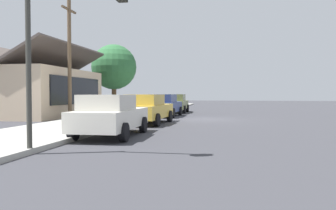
{
  "coord_description": "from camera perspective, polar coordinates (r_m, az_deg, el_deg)",
  "views": [
    {
      "loc": [
        -21.3,
        -1.63,
        1.62
      ],
      "look_at": [
        1.06,
        2.35,
        0.86
      ],
      "focal_mm": 35.82,
      "sensor_mm": 36.0,
      "label": 1
    }
  ],
  "objects": [
    {
      "name": "ground_plane",
      "position": [
        21.42,
        5.71,
        -2.44
      ],
      "size": [
        120.0,
        120.0,
        0.0
      ],
      "primitive_type": "plane",
      "color": "#38383D"
    },
    {
      "name": "sidewalk_curb",
      "position": [
        22.54,
        -8.64,
        -2.03
      ],
      "size": [
        60.0,
        4.2,
        0.16
      ],
      "primitive_type": "cube",
      "color": "#A3A099",
      "rests_on": "ground"
    },
    {
      "name": "car_ivory",
      "position": [
        12.83,
        -9.72,
        -1.72
      ],
      "size": [
        4.56,
        2.09,
        1.59
      ],
      "rotation": [
        0.0,
        0.0,
        0.02
      ],
      "color": "silver",
      "rests_on": "ground"
    },
    {
      "name": "car_mustard",
      "position": [
        18.07,
        -3.62,
        -0.65
      ],
      "size": [
        4.7,
        2.23,
        1.59
      ],
      "rotation": [
        0.0,
        0.0,
        -0.05
      ],
      "color": "gold",
      "rests_on": "ground"
    },
    {
      "name": "car_navy",
      "position": [
        23.9,
        -0.68,
        -0.02
      ],
      "size": [
        4.64,
        2.14,
        1.59
      ],
      "rotation": [
        0.0,
        0.0,
        -0.03
      ],
      "color": "navy",
      "rests_on": "ground"
    },
    {
      "name": "car_olive",
      "position": [
        29.0,
        1.37,
        0.31
      ],
      "size": [
        4.67,
        2.02,
        1.59
      ],
      "rotation": [
        0.0,
        0.0,
        0.03
      ],
      "color": "olive",
      "rests_on": "ground"
    },
    {
      "name": "storefront_building",
      "position": [
        26.26,
        -21.15,
        2.23
      ],
      "size": [
        10.03,
        6.33,
        5.1
      ],
      "color": "#CCB293",
      "rests_on": "ground"
    },
    {
      "name": "shade_tree",
      "position": [
        32.0,
        -9.19,
        6.37
      ],
      "size": [
        4.21,
        4.21,
        6.25
      ],
      "color": "brown",
      "rests_on": "ground"
    },
    {
      "name": "traffic_light_main",
      "position": [
        9.34,
        -17.14,
        13.36
      ],
      "size": [
        0.37,
        2.79,
        5.2
      ],
      "color": "#383833",
      "rests_on": "ground"
    },
    {
      "name": "utility_pole_wooden",
      "position": [
        22.19,
        -16.42,
        7.8
      ],
      "size": [
        1.8,
        0.24,
        7.5
      ],
      "color": "brown",
      "rests_on": "ground"
    },
    {
      "name": "fire_hydrant_red",
      "position": [
        24.74,
        -3.54,
        -0.7
      ],
      "size": [
        0.22,
        0.22,
        0.71
      ],
      "color": "red",
      "rests_on": "sidewalk_curb"
    }
  ]
}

